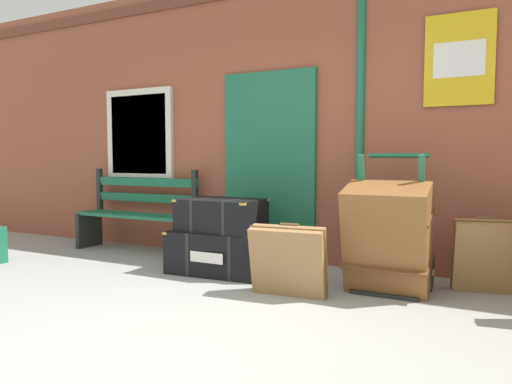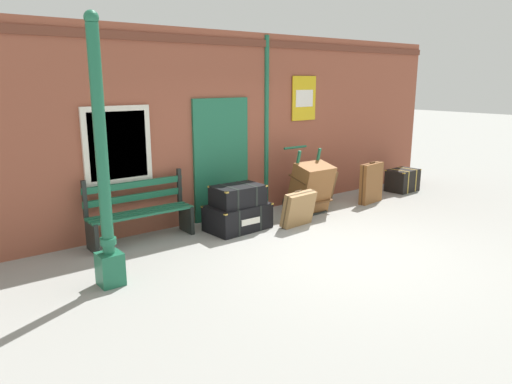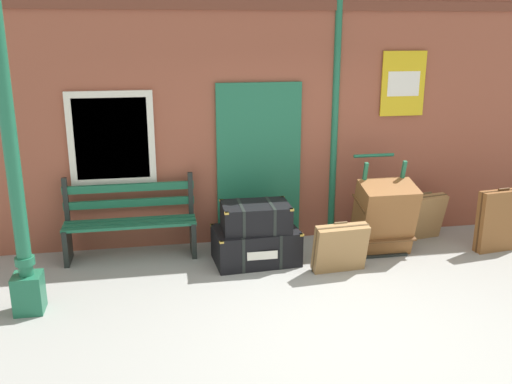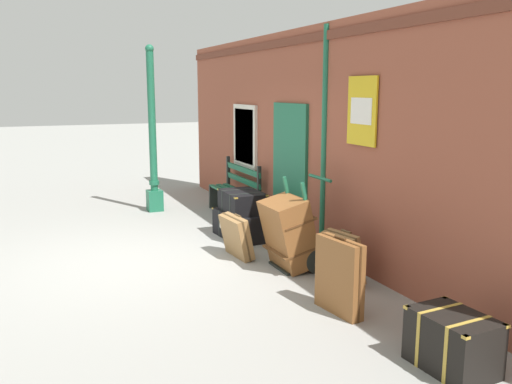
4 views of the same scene
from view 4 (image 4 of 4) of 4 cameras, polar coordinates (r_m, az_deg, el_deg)
ground_plane at (r=7.65m, az=-11.71°, el=-7.09°), size 60.00×60.00×0.00m
brick_facade at (r=8.25m, az=5.82°, el=5.73°), size 10.40×0.35×3.20m
lamp_post at (r=10.49m, az=-10.76°, el=4.44°), size 0.28×0.28×3.12m
platform_bench at (r=10.05m, az=-2.15°, el=0.04°), size 1.60×0.43×1.01m
steamer_trunk_base at (r=8.59m, az=-1.33°, el=-3.43°), size 1.05×0.72×0.43m
steamer_trunk_middle at (r=8.50m, az=-1.46°, el=-1.01°), size 0.81×0.56×0.33m
porters_trolley at (r=7.21m, az=4.71°, el=-5.74°), size 0.71×0.63×1.19m
large_brown_trunk at (r=7.07m, az=3.47°, el=-4.29°), size 0.70×0.63×0.96m
suitcase_oxblood at (r=7.58m, az=-2.07°, el=-4.69°), size 0.65×0.33×0.61m
suitcase_olive at (r=6.67m, az=9.20°, el=-6.79°), size 0.56×0.37×0.65m
suitcase_charcoal at (r=5.78m, az=8.73°, el=-8.74°), size 0.64×0.24×0.83m
corner_trunk at (r=4.97m, az=19.93°, el=-14.57°), size 0.72×0.53×0.49m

